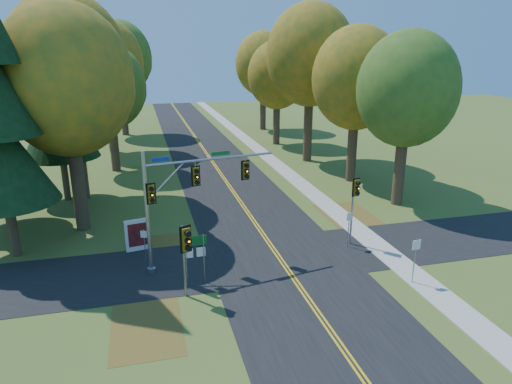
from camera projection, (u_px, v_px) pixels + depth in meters
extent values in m
plane|color=#445C20|center=(290.00, 273.00, 24.16)|extent=(160.00, 160.00, 0.00)
cube|color=black|center=(290.00, 273.00, 24.16)|extent=(8.00, 160.00, 0.02)
cube|color=black|center=(279.00, 257.00, 26.01)|extent=(60.00, 6.00, 0.02)
cube|color=gold|center=(288.00, 273.00, 24.13)|extent=(0.10, 160.00, 0.01)
cube|color=gold|center=(292.00, 272.00, 24.18)|extent=(0.10, 160.00, 0.01)
cube|color=#9E998E|center=(394.00, 260.00, 25.63)|extent=(1.60, 160.00, 0.06)
cube|color=brown|center=(161.00, 255.00, 26.31)|extent=(4.00, 6.00, 0.00)
cube|color=brown|center=(356.00, 221.00, 31.32)|extent=(3.50, 8.00, 0.00)
cube|color=brown|center=(146.00, 325.00, 19.61)|extent=(3.00, 5.00, 0.00)
cylinder|color=#38281C|center=(78.00, 180.00, 29.06)|extent=(0.86, 0.86, 6.75)
ellipsoid|color=#B57418|center=(66.00, 80.00, 27.20)|extent=(8.00, 8.00, 9.20)
sphere|color=#B57418|center=(97.00, 91.00, 28.93)|extent=(4.80, 4.80, 4.80)
sphere|color=#B57418|center=(36.00, 67.00, 25.88)|extent=(4.40, 4.40, 4.40)
cylinder|color=#38281C|center=(400.00, 165.00, 34.01)|extent=(0.83, 0.83, 6.08)
ellipsoid|color=#507123|center=(407.00, 89.00, 32.33)|extent=(7.20, 7.20, 8.28)
sphere|color=#507123|center=(416.00, 97.00, 33.89)|extent=(4.32, 4.32, 4.32)
sphere|color=#507123|center=(398.00, 80.00, 31.15)|extent=(3.96, 3.96, 3.96)
cylinder|color=#38281C|center=(79.00, 152.00, 35.19)|extent=(0.89, 0.89, 7.42)
ellipsoid|color=#B57418|center=(68.00, 62.00, 33.16)|extent=(8.60, 8.60, 9.89)
sphere|color=#B57418|center=(96.00, 73.00, 35.02)|extent=(5.16, 5.16, 5.16)
sphere|color=#B57418|center=(42.00, 49.00, 31.74)|extent=(4.73, 4.73, 4.73)
cylinder|color=#38281C|center=(352.00, 146.00, 40.11)|extent=(0.84, 0.84, 6.30)
ellipsoid|color=#B57418|center=(357.00, 78.00, 38.36)|extent=(7.60, 7.60, 8.74)
sphere|color=#B57418|center=(366.00, 86.00, 40.00)|extent=(4.56, 4.56, 4.56)
sphere|color=#B57418|center=(347.00, 69.00, 37.11)|extent=(4.18, 4.18, 4.18)
cylinder|color=#38281C|center=(114.00, 142.00, 43.55)|extent=(0.81, 0.81, 5.62)
ellipsoid|color=#507123|center=(109.00, 86.00, 41.98)|extent=(6.80, 6.80, 7.82)
sphere|color=#507123|center=(125.00, 93.00, 43.45)|extent=(4.08, 4.08, 4.08)
sphere|color=#507123|center=(94.00, 79.00, 40.87)|extent=(3.74, 3.74, 3.74)
cylinder|color=#38281C|center=(308.00, 125.00, 47.12)|extent=(0.90, 0.90, 7.65)
ellipsoid|color=#B57418|center=(310.00, 55.00, 45.04)|extent=(8.80, 8.80, 10.12)
sphere|color=#B57418|center=(322.00, 64.00, 46.94)|extent=(5.28, 5.28, 5.28)
sphere|color=#B57418|center=(299.00, 45.00, 43.59)|extent=(4.84, 4.84, 4.84)
cylinder|color=#38281C|center=(111.00, 121.00, 51.23)|extent=(0.87, 0.87, 6.98)
ellipsoid|color=#B57418|center=(105.00, 63.00, 49.31)|extent=(8.20, 8.20, 9.43)
sphere|color=#B57418|center=(122.00, 70.00, 51.09)|extent=(4.92, 4.92, 4.92)
sphere|color=#B57418|center=(90.00, 55.00, 47.97)|extent=(4.51, 4.51, 4.51)
cylinder|color=#38281C|center=(277.00, 120.00, 55.75)|extent=(0.82, 0.82, 5.85)
ellipsoid|color=#B57418|center=(277.00, 75.00, 54.12)|extent=(7.00, 7.00, 8.05)
sphere|color=#B57418|center=(285.00, 80.00, 55.64)|extent=(4.20, 4.20, 4.20)
sphere|color=#B57418|center=(269.00, 69.00, 52.97)|extent=(3.85, 3.85, 3.85)
cylinder|color=#38281C|center=(124.00, 108.00, 61.55)|extent=(0.88, 0.88, 7.20)
ellipsoid|color=#507123|center=(119.00, 58.00, 59.57)|extent=(8.40, 8.40, 9.66)
sphere|color=#507123|center=(133.00, 64.00, 61.39)|extent=(5.04, 5.04, 5.04)
sphere|color=#507123|center=(106.00, 51.00, 58.19)|extent=(4.62, 4.62, 4.62)
cylinder|color=#38281C|center=(263.00, 107.00, 65.81)|extent=(0.85, 0.85, 6.53)
ellipsoid|color=#B57418|center=(263.00, 64.00, 64.00)|extent=(7.80, 7.80, 8.97)
sphere|color=#B57418|center=(271.00, 69.00, 65.68)|extent=(4.68, 4.68, 4.68)
sphere|color=#B57418|center=(255.00, 58.00, 62.72)|extent=(4.29, 4.29, 4.29)
cylinder|color=#38281C|center=(13.00, 229.00, 25.76)|extent=(0.50, 0.50, 3.24)
cone|color=black|center=(1.00, 156.00, 24.49)|extent=(5.60, 5.60, 5.17)
cylinder|color=#38281C|center=(7.00, 206.00, 30.07)|extent=(0.50, 0.50, 2.88)
cylinder|color=#38281C|center=(65.00, 179.00, 35.32)|extent=(0.50, 0.50, 3.42)
cone|color=black|center=(58.00, 122.00, 33.98)|extent=(5.60, 5.60, 5.45)
cone|color=black|center=(51.00, 68.00, 32.80)|extent=(4.57, 4.57, 5.45)
cone|color=black|center=(43.00, 9.00, 31.63)|extent=(3.55, 3.55, 5.45)
cylinder|color=#93949B|center=(147.00, 215.00, 23.20)|extent=(0.21, 0.21, 6.59)
cylinder|color=#93949B|center=(152.00, 270.00, 24.15)|extent=(0.41, 0.41, 0.28)
cylinder|color=#93949B|center=(211.00, 159.00, 23.85)|extent=(6.96, 1.42, 0.13)
cylinder|color=#93949B|center=(166.00, 182.00, 23.13)|extent=(2.11, 0.47, 1.94)
cylinder|color=#93949B|center=(195.00, 164.00, 23.55)|extent=(0.04, 0.04, 0.34)
cube|color=#72590C|center=(196.00, 176.00, 23.74)|extent=(0.37, 0.34, 0.94)
cube|color=black|center=(196.00, 176.00, 23.74)|extent=(0.49, 0.12, 1.11)
sphere|color=orange|center=(197.00, 177.00, 23.55)|extent=(0.17, 0.17, 0.17)
cylinder|color=black|center=(197.00, 171.00, 23.46)|extent=(0.25, 0.19, 0.23)
cylinder|color=black|center=(197.00, 177.00, 23.55)|extent=(0.25, 0.19, 0.23)
cylinder|color=black|center=(197.00, 183.00, 23.64)|extent=(0.25, 0.19, 0.23)
cylinder|color=#93949B|center=(245.00, 159.00, 24.68)|extent=(0.04, 0.04, 0.34)
cube|color=#72590C|center=(245.00, 170.00, 24.88)|extent=(0.37, 0.34, 0.94)
cube|color=black|center=(245.00, 170.00, 24.88)|extent=(0.49, 0.12, 1.11)
sphere|color=orange|center=(247.00, 171.00, 24.69)|extent=(0.17, 0.17, 0.17)
cylinder|color=black|center=(247.00, 166.00, 24.60)|extent=(0.25, 0.19, 0.23)
cylinder|color=black|center=(247.00, 171.00, 24.69)|extent=(0.25, 0.19, 0.23)
cylinder|color=black|center=(247.00, 176.00, 24.78)|extent=(0.25, 0.19, 0.23)
cube|color=#72590C|center=(151.00, 194.00, 22.83)|extent=(0.37, 0.34, 0.94)
cube|color=black|center=(151.00, 194.00, 22.83)|extent=(0.49, 0.12, 1.11)
sphere|color=orange|center=(152.00, 195.00, 22.65)|extent=(0.17, 0.17, 0.17)
cylinder|color=black|center=(152.00, 189.00, 22.55)|extent=(0.25, 0.19, 0.23)
cylinder|color=black|center=(152.00, 195.00, 22.65)|extent=(0.25, 0.19, 0.23)
cylinder|color=black|center=(152.00, 201.00, 22.74)|extent=(0.25, 0.19, 0.23)
cube|color=navy|center=(160.00, 159.00, 22.69)|extent=(0.84, 0.19, 0.21)
cube|color=#0C5926|center=(221.00, 153.00, 23.98)|extent=(1.02, 0.23, 0.21)
cylinder|color=#919499|center=(352.00, 212.00, 27.13)|extent=(0.11, 0.11, 4.14)
cube|color=#72590C|center=(356.00, 187.00, 26.46)|extent=(0.36, 0.33, 0.94)
cube|color=black|center=(356.00, 187.00, 26.46)|extent=(0.49, 0.11, 1.11)
sphere|color=orange|center=(358.00, 188.00, 26.28)|extent=(0.17, 0.17, 0.17)
cylinder|color=black|center=(358.00, 183.00, 26.19)|extent=(0.25, 0.19, 0.23)
cylinder|color=black|center=(358.00, 188.00, 26.28)|extent=(0.25, 0.19, 0.23)
cylinder|color=black|center=(358.00, 193.00, 26.37)|extent=(0.25, 0.19, 0.23)
cylinder|color=gray|center=(184.00, 262.00, 21.40)|extent=(0.14, 0.14, 3.61)
cube|color=#72590C|center=(186.00, 239.00, 20.83)|extent=(0.48, 0.46, 1.13)
cube|color=black|center=(186.00, 239.00, 20.83)|extent=(0.56, 0.25, 1.33)
sphere|color=orange|center=(188.00, 241.00, 20.63)|extent=(0.20, 0.20, 0.20)
cylinder|color=black|center=(188.00, 234.00, 20.52)|extent=(0.32, 0.27, 0.27)
cylinder|color=black|center=(188.00, 241.00, 20.63)|extent=(0.32, 0.27, 0.27)
cylinder|color=black|center=(189.00, 248.00, 20.74)|extent=(0.32, 0.27, 0.27)
cylinder|color=gray|center=(186.00, 261.00, 22.51)|extent=(0.05, 0.05, 2.66)
cylinder|color=gray|center=(204.00, 259.00, 22.77)|extent=(0.05, 0.05, 2.66)
cube|color=#0B501F|center=(194.00, 241.00, 22.36)|extent=(1.24, 0.11, 0.49)
cube|color=silver|center=(194.00, 241.00, 22.36)|extent=(1.06, 0.07, 0.07)
cube|color=silver|center=(189.00, 253.00, 22.46)|extent=(0.44, 0.06, 0.49)
cube|color=black|center=(188.00, 248.00, 22.37)|extent=(0.44, 0.03, 0.09)
cube|color=silver|center=(201.00, 252.00, 22.64)|extent=(0.44, 0.06, 0.49)
cube|color=black|center=(201.00, 246.00, 22.55)|extent=(0.44, 0.03, 0.09)
cube|color=silver|center=(137.00, 235.00, 26.61)|extent=(1.40, 0.45, 1.93)
cube|color=maroon|center=(138.00, 235.00, 26.50)|extent=(1.06, 0.23, 1.39)
cube|color=silver|center=(129.00, 249.00, 26.63)|extent=(0.10, 0.10, 0.32)
cube|color=silver|center=(147.00, 246.00, 27.07)|extent=(0.10, 0.10, 0.32)
cylinder|color=gray|center=(349.00, 229.00, 27.01)|extent=(0.05, 0.05, 2.25)
cube|color=silver|center=(350.00, 216.00, 26.75)|extent=(0.41, 0.18, 0.46)
cylinder|color=gray|center=(414.00, 261.00, 22.80)|extent=(0.06, 0.06, 2.44)
cube|color=silver|center=(417.00, 245.00, 22.51)|extent=(0.47, 0.07, 0.50)
cylinder|color=gray|center=(145.00, 246.00, 25.09)|extent=(0.04, 0.04, 1.96)
cube|color=silver|center=(144.00, 234.00, 24.86)|extent=(0.36, 0.15, 0.40)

